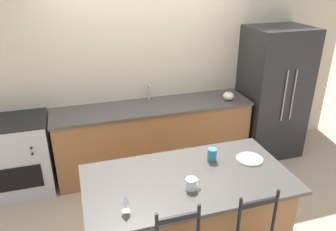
# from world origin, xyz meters

# --- Properties ---
(ground_plane) EXTENTS (18.00, 18.00, 0.00)m
(ground_plane) POSITION_xyz_m (0.00, 0.00, 0.00)
(ground_plane) COLOR tan
(wall_back) EXTENTS (6.00, 0.07, 2.70)m
(wall_back) POSITION_xyz_m (0.00, 0.68, 1.35)
(wall_back) COLOR beige
(wall_back) RESTS_ON ground_plane
(back_counter) EXTENTS (2.58, 0.66, 0.93)m
(back_counter) POSITION_xyz_m (0.00, 0.37, 0.46)
(back_counter) COLOR #936038
(back_counter) RESTS_ON ground_plane
(sink_faucet) EXTENTS (0.02, 0.13, 0.22)m
(sink_faucet) POSITION_xyz_m (0.00, 0.56, 1.06)
(sink_faucet) COLOR #ADAFB5
(sink_faucet) RESTS_ON back_counter
(kitchen_island) EXTENTS (1.75, 0.93, 0.94)m
(kitchen_island) POSITION_xyz_m (-0.13, -1.30, 0.48)
(kitchen_island) COLOR #936038
(kitchen_island) RESTS_ON ground_plane
(refrigerator) EXTENTS (0.83, 0.72, 1.85)m
(refrigerator) POSITION_xyz_m (1.74, 0.31, 0.92)
(refrigerator) COLOR #232326
(refrigerator) RESTS_ON ground_plane
(oven_range) EXTENTS (0.78, 0.65, 0.94)m
(oven_range) POSITION_xyz_m (-1.71, 0.35, 0.47)
(oven_range) COLOR #B7B7BC
(oven_range) RESTS_ON ground_plane
(dinner_plate) EXTENTS (0.24, 0.24, 0.02)m
(dinner_plate) POSITION_xyz_m (0.51, -1.20, 0.95)
(dinner_plate) COLOR beige
(dinner_plate) RESTS_ON kitchen_island
(wine_glass) EXTENTS (0.06, 0.06, 0.17)m
(wine_glass) POSITION_xyz_m (-0.70, -1.56, 1.06)
(wine_glass) COLOR white
(wine_glass) RESTS_ON kitchen_island
(coffee_mug) EXTENTS (0.12, 0.09, 0.09)m
(coffee_mug) POSITION_xyz_m (-0.16, -1.45, 0.99)
(coffee_mug) COLOR white
(coffee_mug) RESTS_ON kitchen_island
(tumbler_cup) EXTENTS (0.08, 0.08, 0.11)m
(tumbler_cup) POSITION_xyz_m (0.17, -1.11, 1.00)
(tumbler_cup) COLOR teal
(tumbler_cup) RESTS_ON kitchen_island
(pumpkin_decoration) EXTENTS (0.15, 0.15, 0.14)m
(pumpkin_decoration) POSITION_xyz_m (1.01, 0.24, 0.98)
(pumpkin_decoration) COLOR beige
(pumpkin_decoration) RESTS_ON back_counter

